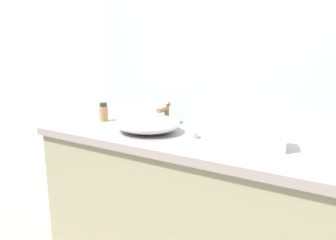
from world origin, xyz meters
TOP-DOWN VIEW (x-y plane):
  - bathroom_wall_rear at (0.00, 0.73)m, footprint 6.00×0.06m
  - vanity_counter at (-0.09, 0.41)m, footprint 1.72×0.55m
  - wall_mirror_panel at (-0.09, 0.69)m, footprint 1.68×0.01m
  - sink_basin at (-0.35, 0.39)m, footprint 0.36×0.33m
  - faucet at (-0.35, 0.58)m, footprint 0.03×0.12m
  - lotion_bottle at (-0.76, 0.48)m, footprint 0.06×0.06m
  - tissue_box at (0.28, 0.43)m, footprint 0.16×0.16m
  - candle_jar at (-0.09, 0.41)m, footprint 0.05×0.05m

SIDE VIEW (x-z plane):
  - vanity_counter at x=-0.09m, z-range 0.00..0.86m
  - candle_jar at x=-0.09m, z-range 0.86..0.89m
  - sink_basin at x=-0.35m, z-range 0.86..0.95m
  - lotion_bottle at x=-0.76m, z-range 0.85..0.97m
  - tissue_box at x=0.28m, z-range 0.84..1.01m
  - faucet at x=-0.35m, z-range 0.86..1.00m
  - bathroom_wall_rear at x=0.00m, z-range 0.00..2.60m
  - wall_mirror_panel at x=-0.09m, z-range 0.86..1.90m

